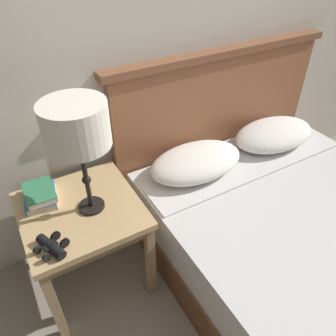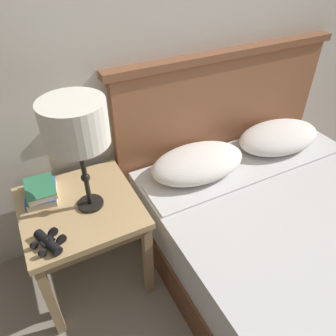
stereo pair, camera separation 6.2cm
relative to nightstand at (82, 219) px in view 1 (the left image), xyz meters
The scene contains 8 objects.
ground_plane 1.05m from the nightstand, 44.77° to the right, with size 20.00×20.00×0.00m, color gray.
wall_back 1.10m from the nightstand, 29.30° to the left, with size 8.00×0.06×2.60m.
nightstand is the anchor object (origin of this frame).
bed 1.25m from the nightstand, 29.78° to the right, with size 1.59×2.04×1.11m.
table_lamp 0.54m from the nightstand, 23.84° to the right, with size 0.28×0.28×0.57m.
book_on_nightstand 0.24m from the nightstand, 135.17° to the left, with size 0.19×0.23×0.04m.
book_stacked_on_top 0.25m from the nightstand, 136.48° to the left, with size 0.15×0.20×0.03m.
binoculars_pair 0.28m from the nightstand, 133.76° to the right, with size 0.16×0.16×0.05m.
Camera 1 is at (-0.85, -0.59, 1.73)m, focal length 35.00 mm.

